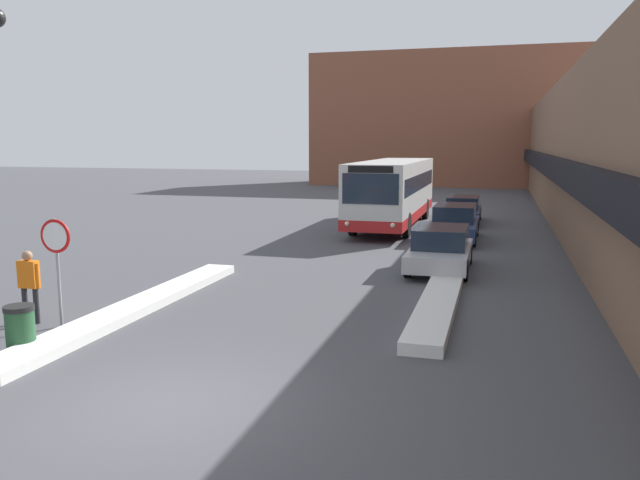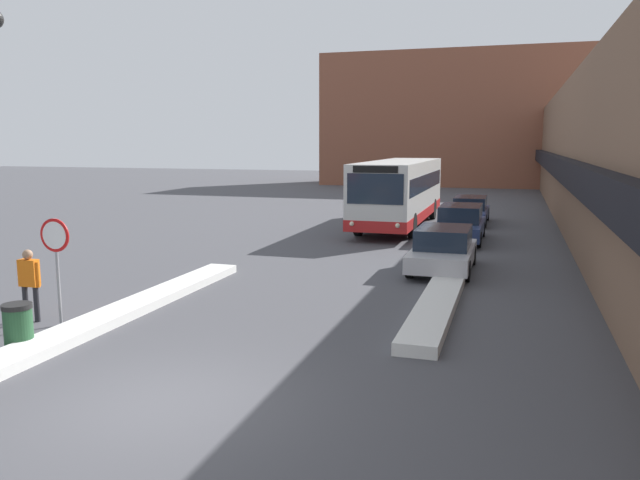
% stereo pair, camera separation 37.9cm
% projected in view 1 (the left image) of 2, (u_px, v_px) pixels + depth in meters
% --- Properties ---
extents(ground_plane, '(160.00, 160.00, 0.00)m').
position_uv_depth(ground_plane, '(168.00, 405.00, 9.97)').
color(ground_plane, '#47474C').
extents(building_row_right, '(5.50, 60.00, 7.09)m').
position_uv_depth(building_row_right, '(610.00, 155.00, 29.50)').
color(building_row_right, brown).
rests_on(building_row_right, ground_plane).
extents(building_backdrop_far, '(26.00, 8.00, 12.55)m').
position_uv_depth(building_backdrop_far, '(449.00, 120.00, 60.51)').
color(building_backdrop_far, brown).
rests_on(building_backdrop_far, ground_plane).
extents(snow_bank_left, '(0.90, 9.88, 0.23)m').
position_uv_depth(snow_bank_left, '(137.00, 306.00, 15.50)').
color(snow_bank_left, silver).
rests_on(snow_bank_left, ground_plane).
extents(snow_bank_right, '(0.90, 6.87, 0.27)m').
position_uv_depth(snow_bank_right, '(437.00, 307.00, 15.39)').
color(snow_bank_right, silver).
rests_on(snow_bank_right, ground_plane).
extents(city_bus, '(2.69, 11.66, 3.25)m').
position_uv_depth(city_bus, '(393.00, 191.00, 30.86)').
color(city_bus, silver).
rests_on(city_bus, ground_plane).
extents(parked_car_front, '(1.92, 4.37, 1.43)m').
position_uv_depth(parked_car_front, '(440.00, 249.00, 20.34)').
color(parked_car_front, '#B7B7BC').
rests_on(parked_car_front, ground_plane).
extents(parked_car_middle, '(1.93, 4.82, 1.53)m').
position_uv_depth(parked_car_middle, '(455.00, 223.00, 26.55)').
color(parked_car_middle, navy).
rests_on(parked_car_middle, ground_plane).
extents(parked_car_back, '(1.80, 4.83, 1.38)m').
position_uv_depth(parked_car_back, '(463.00, 209.00, 32.33)').
color(parked_car_back, navy).
rests_on(parked_car_back, ground_plane).
extents(stop_sign, '(0.76, 0.08, 2.48)m').
position_uv_depth(stop_sign, '(56.00, 249.00, 13.89)').
color(stop_sign, gray).
rests_on(stop_sign, ground_plane).
extents(pedestrian, '(0.55, 0.23, 1.71)m').
position_uv_depth(pedestrian, '(29.00, 280.00, 14.33)').
color(pedestrian, '#232328').
rests_on(pedestrian, ground_plane).
extents(trash_bin, '(0.59, 0.59, 0.95)m').
position_uv_depth(trash_bin, '(20.00, 328.00, 12.44)').
color(trash_bin, '#234C2D').
rests_on(trash_bin, ground_plane).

